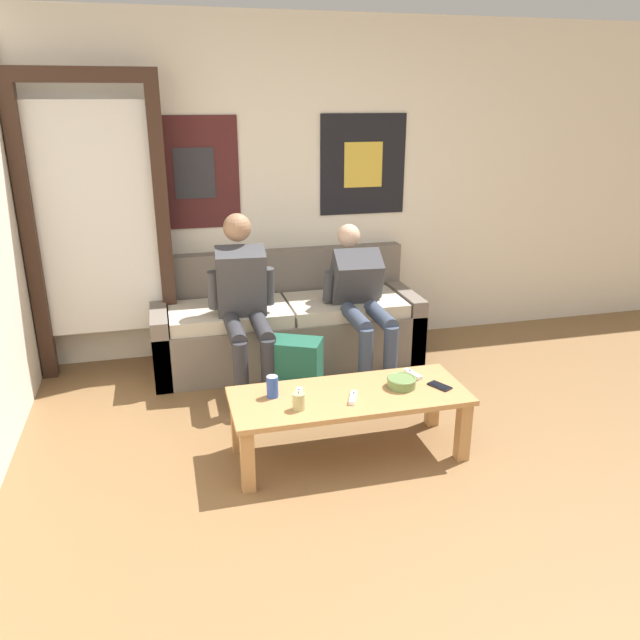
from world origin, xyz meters
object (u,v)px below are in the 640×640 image
ceramic_bowl (401,382)px  game_controller_near_left (353,398)px  game_controller_near_right (413,374)px  pillar_candle (299,401)px  couch (286,326)px  person_seated_adult (244,300)px  game_controller_far_center (298,394)px  cell_phone (440,386)px  person_seated_teen (361,297)px  backpack (294,376)px  drink_can_blue (272,387)px  coffee_table (349,404)px

ceramic_bowl → game_controller_near_left: ceramic_bowl is taller
game_controller_near_right → pillar_candle: bearing=-162.2°
couch → person_seated_adult: 0.66m
couch → game_controller_near_left: size_ratio=13.90×
game_controller_near_right → person_seated_adult: bearing=133.7°
game_controller_near_left → game_controller_far_center: bearing=158.1°
game_controller_near_left → cell_phone: size_ratio=0.96×
person_seated_teen → game_controller_near_right: bearing=-88.6°
pillar_candle → ceramic_bowl: bearing=10.7°
couch → pillar_candle: (-0.25, -1.56, 0.15)m
backpack → game_controller_far_center: bearing=-99.9°
backpack → cell_phone: bearing=-44.5°
game_controller_near_right → cell_phone: (0.09, -0.18, -0.01)m
game_controller_near_left → game_controller_far_center: same height
ceramic_bowl → drink_can_blue: 0.74m
couch → person_seated_teen: 0.68m
couch → drink_can_blue: couch is taller
drink_can_blue → person_seated_teen: bearing=50.4°
person_seated_adult → ceramic_bowl: size_ratio=7.08×
person_seated_adult → game_controller_near_left: 1.23m
person_seated_adult → cell_phone: bearing=-48.4°
game_controller_near_left → pillar_candle: bearing=-173.6°
backpack → pillar_candle: size_ratio=4.52×
couch → coffee_table: couch is taller
coffee_table → ceramic_bowl: (0.32, 0.01, 0.10)m
pillar_candle → drink_can_blue: drink_can_blue is taller
person_seated_adult → person_seated_teen: (0.85, 0.04, -0.06)m
coffee_table → person_seated_teen: (0.41, 1.09, 0.27)m
coffee_table → game_controller_near_right: 0.46m
person_seated_adult → drink_can_blue: size_ratio=9.75×
person_seated_teen → ceramic_bowl: size_ratio=6.24×
game_controller_far_center → cell_phone: (0.81, -0.08, -0.01)m
person_seated_adult → backpack: 0.64m
coffee_table → drink_can_blue: drink_can_blue is taller
backpack → ceramic_bowl: size_ratio=2.79×
game_controller_near_left → drink_can_blue: bearing=160.8°
game_controller_far_center → cell_phone: game_controller_far_center is taller
person_seated_adult → cell_phone: person_seated_adult is taller
couch → cell_phone: 1.61m
couch → game_controller_far_center: (-0.22, -1.41, 0.11)m
game_controller_near_left → game_controller_near_right: same height
pillar_candle → game_controller_far_center: bearing=78.4°
couch → game_controller_near_right: (0.51, -1.32, 0.11)m
coffee_table → pillar_candle: pillar_candle is taller
person_seated_adult → pillar_candle: bearing=-83.9°
pillar_candle → drink_can_blue: bearing=120.8°
ceramic_bowl → drink_can_blue: bearing=175.1°
drink_can_blue → game_controller_far_center: (0.14, -0.03, -0.05)m
pillar_candle → game_controller_far_center: (0.03, 0.15, -0.03)m
ceramic_bowl → game_controller_far_center: bearing=177.1°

